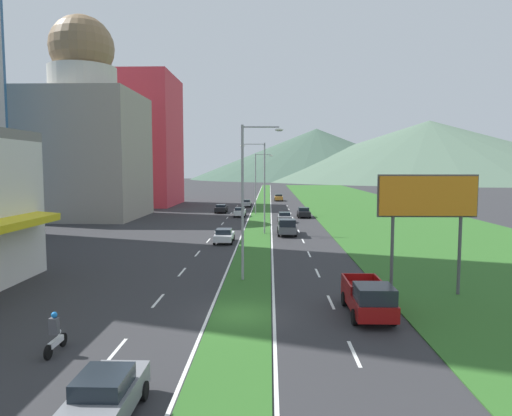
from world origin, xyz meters
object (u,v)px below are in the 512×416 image
(car_5, at_px, (304,212))
(pickup_truck_1, at_px, (287,227))
(street_lamp_mid, at_px, (262,183))
(car_4, at_px, (285,217))
(car_1, at_px, (240,212))
(billboard_roadside, at_px, (428,202))
(car_0, at_px, (279,198))
(car_7, at_px, (221,208))
(car_2, at_px, (105,396))
(motorcycle_rider, at_px, (55,336))
(street_lamp_near, at_px, (246,193))
(car_6, at_px, (246,203))
(pickup_truck_0, at_px, (369,299))
(car_3, at_px, (224,236))
(street_lamp_far, at_px, (257,180))

(car_5, xyz_separation_m, pickup_truck_1, (-3.36, -19.31, 0.20))
(street_lamp_mid, relative_size, car_4, 2.68)
(car_1, bearing_deg, billboard_roadside, -162.45)
(car_0, relative_size, car_7, 0.95)
(car_2, bearing_deg, street_lamp_mid, -5.90)
(motorcycle_rider, bearing_deg, car_5, -14.99)
(car_0, relative_size, car_1, 1.02)
(street_lamp_mid, distance_m, car_4, 13.11)
(street_lamp_near, bearing_deg, car_1, 94.31)
(car_6, bearing_deg, car_0, -22.26)
(pickup_truck_0, distance_m, pickup_truck_1, 29.66)
(street_lamp_mid, xyz_separation_m, car_3, (-3.88, -6.55, -5.34))
(car_4, bearing_deg, street_lamp_near, -6.22)
(car_4, relative_size, motorcycle_rider, 2.00)
(car_4, xyz_separation_m, car_7, (-10.57, 13.96, 0.00))
(pickup_truck_1, bearing_deg, street_lamp_near, -9.41)
(car_3, bearing_deg, pickup_truck_1, -50.53)
(street_lamp_mid, height_order, car_2, street_lamp_mid)
(car_1, height_order, pickup_truck_0, pickup_truck_0)
(car_4, bearing_deg, car_3, -20.85)
(car_0, height_order, car_6, car_0)
(billboard_roadside, xyz_separation_m, car_6, (-14.28, 63.77, -5.02))
(car_6, height_order, car_7, same)
(street_lamp_far, relative_size, car_7, 2.23)
(car_6, bearing_deg, pickup_truck_1, -170.18)
(car_4, height_order, pickup_truck_0, pickup_truck_0)
(street_lamp_mid, bearing_deg, billboard_roadside, -68.12)
(street_lamp_near, xyz_separation_m, car_5, (6.97, 41.08, -5.31))
(car_0, distance_m, car_2, 95.36)
(billboard_roadside, distance_m, car_6, 65.54)
(street_lamp_near, bearing_deg, car_4, 83.78)
(street_lamp_near, xyz_separation_m, billboard_roadside, (11.20, -3.39, -0.32))
(car_4, height_order, car_7, car_4)
(car_1, distance_m, pickup_truck_1, 21.37)
(street_lamp_mid, height_order, car_6, street_lamp_mid)
(street_lamp_far, distance_m, pickup_truck_0, 53.98)
(car_2, bearing_deg, pickup_truck_1, -10.13)
(street_lamp_mid, height_order, car_5, street_lamp_mid)
(street_lamp_near, bearing_deg, car_7, 98.05)
(car_0, distance_m, car_6, 17.95)
(motorcycle_rider, bearing_deg, car_1, -4.50)
(street_lamp_near, bearing_deg, car_6, 92.92)
(pickup_truck_1, bearing_deg, billboard_roadside, 16.81)
(street_lamp_mid, distance_m, motorcycle_rider, 37.01)
(car_3, relative_size, pickup_truck_0, 0.80)
(street_lamp_near, relative_size, car_7, 2.36)
(car_0, distance_m, car_5, 36.06)
(car_5, xyz_separation_m, car_7, (-13.80, 7.21, -0.04))
(street_lamp_mid, bearing_deg, car_7, 106.45)
(car_4, height_order, car_6, car_4)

